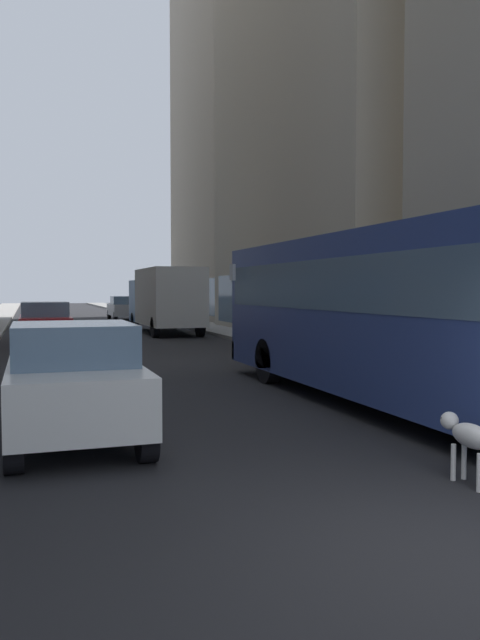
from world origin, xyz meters
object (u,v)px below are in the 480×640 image
car_white_van (73,380)px  dalmatian_dog (468,436)px  transit_bus (403,307)px  car_red_coupe (45,323)px  car_silver_sedan (124,308)px  box_truck (165,298)px

car_white_van → dalmatian_dog: size_ratio=4.24×
transit_bus → car_red_coupe: size_ratio=2.70×
dalmatian_dog → car_silver_sedan: bearing=87.4°
car_silver_sedan → car_red_coupe: same height
box_truck → dalmatian_dog: (-1.73, -24.07, -1.15)m
box_truck → dalmatian_dog: box_truck is taller
car_red_coupe → box_truck: (5.60, 4.60, 0.84)m
car_silver_sedan → box_truck: (0.00, -13.86, 0.84)m
transit_bus → car_white_van: size_ratio=2.82×
transit_bus → dalmatian_dog: 4.49m
car_silver_sedan → dalmatian_dog: bearing=-92.6°
car_white_van → dalmatian_dog: bearing=-42.2°
car_white_van → car_silver_sedan: bearing=80.8°
car_white_van → transit_bus: bearing=4.4°
dalmatian_dog → car_white_van: bearing=137.8°
dalmatian_dog → car_red_coupe: bearing=101.3°
car_red_coupe → dalmatian_dog: car_red_coupe is taller
box_truck → dalmatian_dog: size_ratio=7.79×
transit_bus → car_silver_sedan: transit_bus is taller
car_red_coupe → dalmatian_dog: 19.85m
car_white_van → dalmatian_dog: car_white_van is taller
transit_bus → car_white_van: (-5.60, -0.43, -0.96)m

